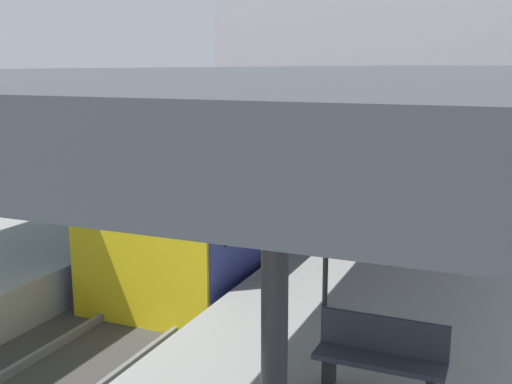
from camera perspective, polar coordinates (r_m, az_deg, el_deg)
name	(u,v)px	position (r m, az deg, el deg)	size (l,w,h in m)	color
ground_plane	(182,308)	(12.12, -6.79, -10.48)	(80.00, 80.00, 0.00)	#383835
platform_left	(24,259)	(14.15, -20.39, -5.74)	(4.40, 28.00, 1.00)	#9E9E99
platform_right	(383,314)	(10.67, 11.49, -10.88)	(4.40, 28.00, 1.00)	#9E9E99
track_ballast	(182,303)	(12.08, -6.80, -10.04)	(3.20, 28.00, 0.20)	#423F3D
rail_near_side	(149,289)	(12.38, -9.75, -8.75)	(0.08, 28.00, 0.14)	slate
rail_far_side	(216,300)	(11.70, -3.71, -9.83)	(0.08, 28.00, 0.14)	slate
commuter_train	(272,178)	(15.65, 1.47, 1.24)	(2.78, 12.14, 3.10)	#38428C
canopy_left	(58,78)	(14.60, -17.62, 9.86)	(4.18, 21.00, 3.36)	#333335
canopy_right	(409,74)	(11.26, 13.77, 10.42)	(4.18, 21.00, 3.50)	#333335
platform_bench	(381,355)	(7.08, 11.31, -14.38)	(1.40, 0.41, 0.86)	black
platform_sign	(327,199)	(9.07, 6.50, -0.67)	(0.90, 0.08, 2.21)	#262628
passenger_near_bench	(388,187)	(13.98, 11.93, 0.48)	(0.36, 0.36, 1.73)	#386B3D
station_building_backdrop	(422,42)	(30.05, 14.89, 13.04)	(18.00, 6.00, 11.00)	#B7B2B7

